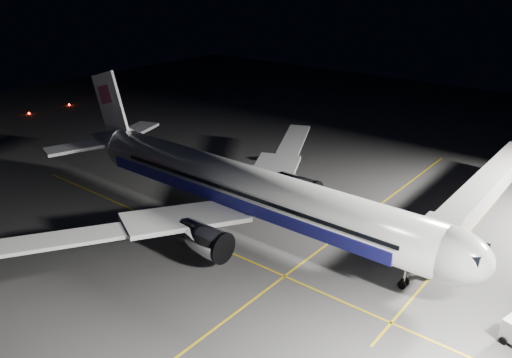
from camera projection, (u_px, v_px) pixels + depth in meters
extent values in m
plane|color=#4C4C4F|center=(248.00, 227.00, 62.48)|extent=(200.00, 200.00, 0.00)
cube|color=gold|center=(315.00, 253.00, 56.68)|extent=(0.25, 80.00, 0.01)
cube|color=gold|center=(215.00, 246.00, 58.17)|extent=(70.00, 0.25, 0.01)
cube|color=gold|center=(452.00, 252.00, 56.91)|extent=(0.25, 40.00, 0.01)
cylinder|color=silver|center=(248.00, 188.00, 60.44)|extent=(48.00, 5.60, 5.60)
ellipsoid|color=silver|center=(445.00, 253.00, 46.53)|extent=(8.96, 5.60, 5.60)
cube|color=black|center=(472.00, 252.00, 44.81)|extent=(2.20, 3.40, 0.90)
cone|color=silver|center=(106.00, 140.00, 76.84)|extent=(9.00, 5.49, 5.49)
cube|color=navy|center=(256.00, 186.00, 63.36)|extent=(42.24, 0.25, 1.50)
cube|color=navy|center=(226.00, 200.00, 59.37)|extent=(42.24, 0.25, 1.50)
cube|color=silver|center=(271.00, 176.00, 68.24)|extent=(11.36, 15.23, 1.53)
cube|color=silver|center=(186.00, 217.00, 56.76)|extent=(11.36, 15.23, 1.53)
cube|color=silver|center=(294.00, 140.00, 79.78)|extent=(8.57, 13.22, 1.31)
cube|color=silver|center=(61.00, 240.00, 50.35)|extent=(8.57, 13.22, 1.31)
cube|color=silver|center=(135.00, 131.00, 80.16)|extent=(6.20, 9.67, 0.45)
cube|color=silver|center=(78.00, 147.00, 72.70)|extent=(6.20, 9.67, 0.45)
cube|color=white|center=(111.00, 105.00, 73.23)|extent=(7.53, 0.40, 10.28)
cube|color=#B93F72|center=(106.00, 94.00, 73.15)|extent=(3.22, 0.55, 3.22)
cylinder|color=#B7B7BF|center=(297.00, 188.00, 67.26)|extent=(5.60, 3.40, 3.40)
cylinder|color=#B7B7BF|center=(203.00, 240.00, 54.34)|extent=(5.60, 3.40, 3.40)
cylinder|color=#9999A0|center=(404.00, 277.00, 50.12)|extent=(0.26, 0.26, 2.50)
cylinder|color=black|center=(403.00, 283.00, 50.43)|extent=(0.90, 0.70, 0.90)
cylinder|color=#9999A0|center=(251.00, 200.00, 66.82)|extent=(0.26, 0.26, 2.50)
cylinder|color=#9999A0|center=(206.00, 223.00, 60.65)|extent=(0.26, 0.26, 2.50)
cylinder|color=black|center=(251.00, 205.00, 67.09)|extent=(1.10, 1.60, 1.10)
cylinder|color=black|center=(207.00, 229.00, 60.92)|extent=(1.10, 1.60, 1.10)
cube|color=#B2B2B7|center=(485.00, 188.00, 62.34)|extent=(3.00, 33.90, 2.80)
cube|color=#B2B2B7|center=(439.00, 236.00, 50.97)|extent=(3.60, 3.20, 3.40)
cylinder|color=#9999A0|center=(435.00, 262.00, 52.15)|extent=(0.70, 0.70, 3.10)
cylinder|color=black|center=(430.00, 275.00, 51.96)|extent=(0.70, 0.30, 0.70)
cylinder|color=black|center=(436.00, 268.00, 53.26)|extent=(0.70, 0.30, 0.70)
sphere|color=#FF140A|center=(29.00, 113.00, 111.30)|extent=(0.44, 0.44, 0.44)
sphere|color=#FF140A|center=(69.00, 105.00, 118.48)|extent=(0.44, 0.44, 0.44)
sphere|color=#FF140A|center=(105.00, 97.00, 125.66)|extent=(0.44, 0.44, 0.44)
cylinder|color=black|center=(503.00, 341.00, 42.74)|extent=(0.72, 0.38, 0.69)
cube|color=black|center=(278.00, 159.00, 82.99)|extent=(2.83, 2.22, 1.14)
cube|color=black|center=(278.00, 154.00, 82.71)|extent=(1.29, 1.29, 0.62)
sphere|color=#FFF2CC|center=(272.00, 159.00, 82.97)|extent=(0.27, 0.27, 0.27)
sphere|color=#FFF2CC|center=(276.00, 160.00, 82.18)|extent=(0.27, 0.27, 0.27)
cylinder|color=black|center=(286.00, 162.00, 82.90)|extent=(0.66, 0.40, 0.62)
cylinder|color=black|center=(277.00, 164.00, 82.01)|extent=(0.66, 0.40, 0.62)
cylinder|color=black|center=(279.00, 158.00, 84.33)|extent=(0.66, 0.40, 0.62)
cylinder|color=black|center=(271.00, 161.00, 83.43)|extent=(0.66, 0.40, 0.62)
cone|color=#E85E09|center=(292.00, 222.00, 62.93)|extent=(0.46, 0.46, 0.68)
cone|color=#E85E09|center=(318.00, 193.00, 71.19)|extent=(0.40, 0.40, 0.60)
cone|color=#E85E09|center=(310.00, 190.00, 72.36)|extent=(0.37, 0.37, 0.55)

